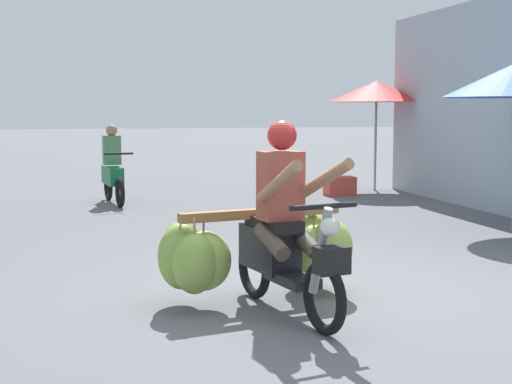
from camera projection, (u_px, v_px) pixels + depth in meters
name	position (u px, v px, depth m)	size (l,w,h in m)	color
ground_plane	(316.00, 297.00, 6.61)	(120.00, 120.00, 0.00)	slate
motorbike_main_loaded	(266.00, 247.00, 6.39)	(1.83, 1.98, 1.58)	black
motorbike_distant_ahead_left	(113.00, 172.00, 13.15)	(0.50, 1.62, 1.40)	black
market_umbrella_near_shop	(376.00, 91.00, 15.18)	(1.97, 1.97, 2.25)	#99999E
produce_crate	(340.00, 186.00, 14.52)	(0.56, 0.40, 0.36)	#CC4C38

